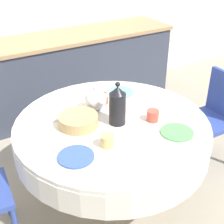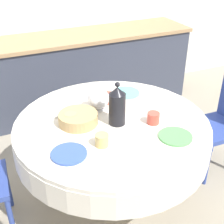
# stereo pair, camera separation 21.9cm
# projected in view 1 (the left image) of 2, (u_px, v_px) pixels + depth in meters

# --- Properties ---
(ground_plane) EXTENTS (12.00, 12.00, 0.00)m
(ground_plane) POSITION_uv_depth(u_px,v_px,m) (112.00, 195.00, 2.60)
(ground_plane) COLOR #9E937F
(kitchen_counter) EXTENTS (3.24, 0.64, 0.90)m
(kitchen_counter) POSITION_uv_depth(u_px,v_px,m) (41.00, 79.00, 3.54)
(kitchen_counter) COLOR #383D4C
(kitchen_counter) RESTS_ON ground_plane
(dining_table) EXTENTS (1.41, 1.41, 0.72)m
(dining_table) POSITION_uv_depth(u_px,v_px,m) (112.00, 135.00, 2.30)
(dining_table) COLOR tan
(dining_table) RESTS_ON ground_plane
(chair_left) EXTENTS (0.41, 0.41, 0.86)m
(chair_left) POSITION_uv_depth(u_px,v_px,m) (213.00, 114.00, 2.80)
(chair_left) COLOR #2D428E
(chair_left) RESTS_ON ground_plane
(plate_near_left) EXTENTS (0.22, 0.22, 0.01)m
(plate_near_left) POSITION_uv_depth(u_px,v_px,m) (76.00, 157.00, 1.88)
(plate_near_left) COLOR #3856AD
(plate_near_left) RESTS_ON dining_table
(cup_near_left) EXTENTS (0.09, 0.09, 0.08)m
(cup_near_left) POSITION_uv_depth(u_px,v_px,m) (107.00, 141.00, 1.97)
(cup_near_left) COLOR #DBB766
(cup_near_left) RESTS_ON dining_table
(plate_near_right) EXTENTS (0.22, 0.22, 0.01)m
(plate_near_right) POSITION_uv_depth(u_px,v_px,m) (177.00, 132.00, 2.11)
(plate_near_right) COLOR #5BA85B
(plate_near_right) RESTS_ON dining_table
(cup_near_right) EXTENTS (0.09, 0.09, 0.08)m
(cup_near_right) POSITION_uv_depth(u_px,v_px,m) (153.00, 116.00, 2.23)
(cup_near_right) COLOR #CC4C3D
(cup_near_right) RESTS_ON dining_table
(plate_far_left) EXTENTS (0.22, 0.22, 0.01)m
(plate_far_left) POSITION_uv_depth(u_px,v_px,m) (51.00, 114.00, 2.32)
(plate_far_left) COLOR white
(plate_far_left) RESTS_ON dining_table
(cup_far_left) EXTENTS (0.09, 0.09, 0.08)m
(cup_far_left) POSITION_uv_depth(u_px,v_px,m) (71.00, 121.00, 2.17)
(cup_far_left) COLOR #DBB766
(cup_far_left) RESTS_ON dining_table
(plate_far_right) EXTENTS (0.22, 0.22, 0.01)m
(plate_far_right) POSITION_uv_depth(u_px,v_px,m) (120.00, 92.00, 2.63)
(plate_far_right) COLOR #60BCB7
(plate_far_right) RESTS_ON dining_table
(cup_far_right) EXTENTS (0.09, 0.09, 0.08)m
(cup_far_right) POSITION_uv_depth(u_px,v_px,m) (103.00, 98.00, 2.46)
(cup_far_right) COLOR #CC4C3D
(cup_far_right) RESTS_ON dining_table
(coffee_carafe) EXTENTS (0.12, 0.12, 0.32)m
(coffee_carafe) POSITION_uv_depth(u_px,v_px,m) (117.00, 106.00, 2.15)
(coffee_carafe) COLOR black
(coffee_carafe) RESTS_ON dining_table
(teapot) EXTENTS (0.22, 0.16, 0.21)m
(teapot) POSITION_uv_depth(u_px,v_px,m) (96.00, 99.00, 2.33)
(teapot) COLOR white
(teapot) RESTS_ON dining_table
(bread_basket) EXTENTS (0.28, 0.28, 0.08)m
(bread_basket) POSITION_uv_depth(u_px,v_px,m) (78.00, 121.00, 2.17)
(bread_basket) COLOR tan
(bread_basket) RESTS_ON dining_table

